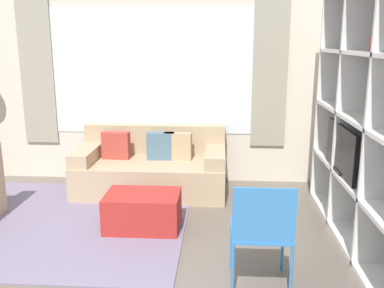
{
  "coord_description": "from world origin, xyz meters",
  "views": [
    {
      "loc": [
        0.89,
        -2.33,
        1.84
      ],
      "look_at": [
        0.62,
        1.76,
        0.85
      ],
      "focal_mm": 40.0,
      "sensor_mm": 36.0,
      "label": 1
    }
  ],
  "objects_px": {
    "ottoman": "(143,211)",
    "folding_chair": "(262,227)",
    "shelving_unit": "(377,123)",
    "couch_main": "(152,168)"
  },
  "relations": [
    {
      "from": "ottoman",
      "to": "folding_chair",
      "type": "xyz_separation_m",
      "value": [
        1.07,
        -1.04,
        0.33
      ]
    },
    {
      "from": "shelving_unit",
      "to": "ottoman",
      "type": "bearing_deg",
      "value": 175.31
    },
    {
      "from": "couch_main",
      "to": "ottoman",
      "type": "bearing_deg",
      "value": -85.66
    },
    {
      "from": "shelving_unit",
      "to": "folding_chair",
      "type": "distance_m",
      "value": 1.51
    },
    {
      "from": "couch_main",
      "to": "folding_chair",
      "type": "xyz_separation_m",
      "value": [
        1.16,
        -2.16,
        0.22
      ]
    },
    {
      "from": "couch_main",
      "to": "ottoman",
      "type": "height_order",
      "value": "couch_main"
    },
    {
      "from": "folding_chair",
      "to": "couch_main",
      "type": "bearing_deg",
      "value": -61.79
    },
    {
      "from": "couch_main",
      "to": "folding_chair",
      "type": "height_order",
      "value": "folding_chair"
    },
    {
      "from": "couch_main",
      "to": "ottoman",
      "type": "xyz_separation_m",
      "value": [
        0.08,
        -1.12,
        -0.11
      ]
    },
    {
      "from": "shelving_unit",
      "to": "folding_chair",
      "type": "height_order",
      "value": "shelving_unit"
    }
  ]
}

